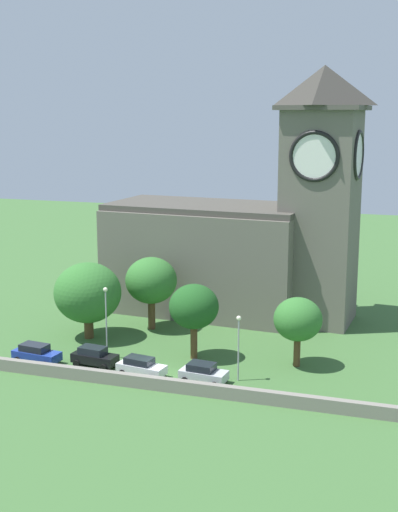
# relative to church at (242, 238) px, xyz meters

# --- Properties ---
(ground_plane) EXTENTS (200.00, 200.00, 0.00)m
(ground_plane) POSITION_rel_church_xyz_m (-1.48, -8.03, -9.26)
(ground_plane) COLOR #3D6633
(church) EXTENTS (30.72, 14.15, 29.02)m
(church) POSITION_rel_church_xyz_m (0.00, 0.00, 0.00)
(church) COLOR #666056
(church) RESTS_ON ground
(quay_barrier) EXTENTS (55.63, 0.70, 1.15)m
(quay_barrier) POSITION_rel_church_xyz_m (-1.48, -25.66, -8.68)
(quay_barrier) COLOR gray
(quay_barrier) RESTS_ON ground
(car_blue) EXTENTS (4.93, 2.52, 1.86)m
(car_blue) POSITION_rel_church_xyz_m (-14.67, -22.97, -8.32)
(car_blue) COLOR #233D9E
(car_blue) RESTS_ON ground
(car_black) EXTENTS (4.60, 2.48, 1.89)m
(car_black) POSITION_rel_church_xyz_m (-8.89, -22.02, -8.31)
(car_black) COLOR black
(car_black) RESTS_ON ground
(car_white) EXTENTS (4.78, 2.55, 1.77)m
(car_white) POSITION_rel_church_xyz_m (-3.63, -23.05, -8.36)
(car_white) COLOR silver
(car_white) RESTS_ON ground
(car_silver) EXTENTS (4.39, 2.61, 1.80)m
(car_silver) POSITION_rel_church_xyz_m (2.32, -22.82, -8.35)
(car_silver) COLOR silver
(car_silver) RESTS_ON ground
(streetlamp_west_mid) EXTENTS (0.44, 0.44, 7.26)m
(streetlamp_west_mid) POSITION_rel_church_xyz_m (-8.64, -19.73, -4.44)
(streetlamp_west_mid) COLOR #9EA0A5
(streetlamp_west_mid) RESTS_ON ground
(streetlamp_central) EXTENTS (0.44, 0.44, 6.12)m
(streetlamp_central) POSITION_rel_church_xyz_m (5.20, -21.39, -5.09)
(streetlamp_central) COLOR #9EA0A5
(streetlamp_central) RESTS_ON ground
(tree_riverside_east) EXTENTS (7.20, 7.20, 8.29)m
(tree_riverside_east) POSITION_rel_church_xyz_m (-13.29, -14.47, -4.24)
(tree_riverside_east) COLOR brown
(tree_riverside_east) RESTS_ON ground
(tree_by_tower) EXTENTS (4.90, 4.90, 7.53)m
(tree_by_tower) POSITION_rel_church_xyz_m (-0.46, -17.06, -3.99)
(tree_by_tower) COLOR brown
(tree_by_tower) RESTS_ON ground
(tree_riverside_west) EXTENTS (4.63, 4.63, 6.76)m
(tree_riverside_west) POSITION_rel_church_xyz_m (9.61, -16.07, -4.62)
(tree_riverside_west) COLOR brown
(tree_riverside_west) RESTS_ON ground
(tree_churchyard) EXTENTS (5.77, 5.77, 8.21)m
(tree_churchyard) POSITION_rel_church_xyz_m (-8.04, -9.35, -3.70)
(tree_churchyard) COLOR brown
(tree_churchyard) RESTS_ON ground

